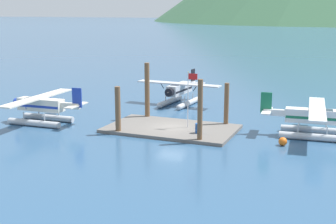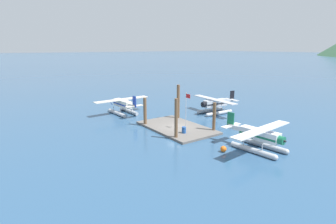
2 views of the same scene
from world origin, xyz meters
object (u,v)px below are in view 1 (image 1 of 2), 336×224
(mooring_buoy, at_px, (283,141))
(seaplane_silver_bow_left, at_px, (179,92))
(seaplane_white_stbd_fwd, at_px, (313,120))
(flagpole, at_px, (189,93))
(fuel_drum, at_px, (198,128))
(seaplane_cream_port_aft, at_px, (41,108))

(mooring_buoy, bearing_deg, seaplane_silver_bow_left, 138.43)
(seaplane_white_stbd_fwd, relative_size, seaplane_silver_bow_left, 1.00)
(flagpole, bearing_deg, fuel_drum, -47.30)
(mooring_buoy, bearing_deg, seaplane_cream_port_aft, -176.66)
(fuel_drum, relative_size, seaplane_silver_bow_left, 0.08)
(flagpole, xyz_separation_m, seaplane_silver_bow_left, (-5.24, 10.95, -2.07))
(seaplane_white_stbd_fwd, xyz_separation_m, seaplane_cream_port_aft, (-25.63, -5.15, 0.00))
(flagpole, bearing_deg, seaplane_cream_port_aft, -168.31)
(flagpole, distance_m, seaplane_cream_port_aft, 15.09)
(mooring_buoy, relative_size, seaplane_cream_port_aft, 0.07)
(flagpole, xyz_separation_m, fuel_drum, (1.46, -1.59, -2.90))
(seaplane_white_stbd_fwd, distance_m, seaplane_silver_bow_left, 18.47)
(seaplane_white_stbd_fwd, height_order, seaplane_silver_bow_left, same)
(fuel_drum, xyz_separation_m, seaplane_silver_bow_left, (-6.71, 12.53, 0.84))
(flagpole, relative_size, fuel_drum, 6.02)
(flagpole, distance_m, mooring_buoy, 9.68)
(fuel_drum, distance_m, mooring_buoy, 7.51)
(seaplane_cream_port_aft, bearing_deg, seaplane_white_stbd_fwd, 11.37)
(seaplane_silver_bow_left, distance_m, seaplane_cream_port_aft, 16.84)
(seaplane_white_stbd_fwd, distance_m, seaplane_cream_port_aft, 26.14)
(flagpole, distance_m, seaplane_white_stbd_fwd, 11.38)
(seaplane_silver_bow_left, relative_size, seaplane_cream_port_aft, 1.00)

